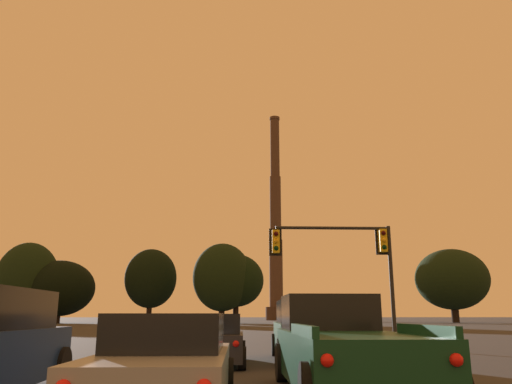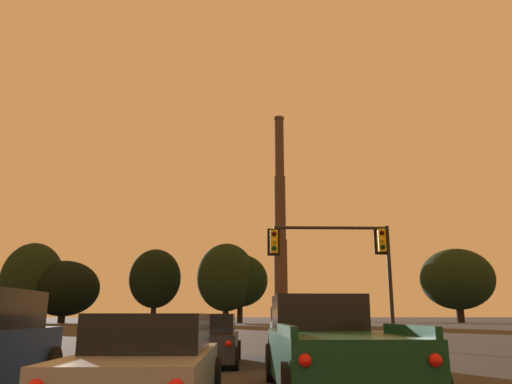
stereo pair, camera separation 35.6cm
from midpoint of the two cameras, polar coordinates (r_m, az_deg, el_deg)
name	(u,v)px [view 1 (the left image)]	position (r m, az deg, el deg)	size (l,w,h in m)	color
hatchback_center_lane_front	(213,341)	(15.30, -5.58, -16.57)	(1.95, 4.13, 1.44)	#232328
pickup_truck_right_lane_second	(342,348)	(9.73, 8.78, -17.25)	(2.20, 5.51, 1.82)	#0F3823
suv_right_lane_front	(307,331)	(16.54, 5.19, -15.57)	(2.25, 4.96, 1.86)	#0F3823
sedan_center_lane_second	(166,366)	(8.00, -11.56, -18.89)	(2.01, 4.72, 1.43)	gray
traffic_light_overhead_right	(349,253)	(23.13, 10.11, -6.90)	(5.70, 0.50, 5.38)	black
smokestack	(276,236)	(136.14, 2.19, -5.06)	(5.73, 5.73, 56.73)	#3C2B22
treeline_center_left	(236,280)	(88.90, -2.41, -10.07)	(9.70, 8.73, 11.83)	black
treeline_far_left	(452,279)	(100.83, 21.40, -9.26)	(13.47, 12.12, 13.43)	black
treeline_right_mid	(59,288)	(95.07, -21.68, -10.18)	(12.19, 10.97, 10.74)	black
treeline_far_right	(27,281)	(96.35, -24.81, -9.22)	(10.66, 9.59, 13.78)	black
treeline_left_mid	(222,277)	(87.77, -4.01, -9.68)	(10.17, 9.15, 13.58)	black
treeline_center_right	(151,278)	(91.95, -12.06, -9.64)	(9.14, 8.23, 12.91)	black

